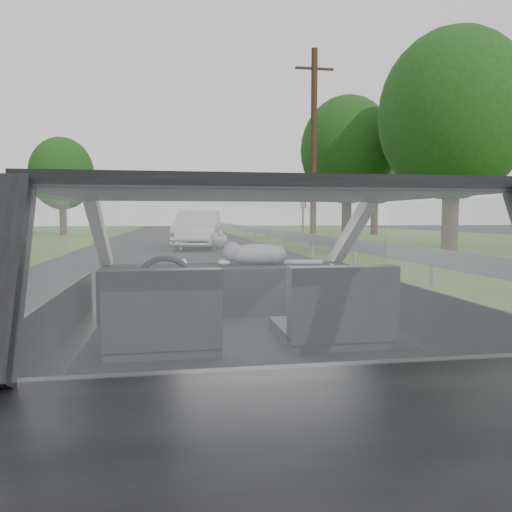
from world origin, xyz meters
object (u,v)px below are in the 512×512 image
object	(u,v)px
cat	(256,253)
utility_pole	(314,148)
highway_sign	(303,220)
other_car	(198,230)
subject_car	(243,330)

from	to	relation	value
cat	utility_pole	xyz separation A→B (m)	(5.86, 18.92, 3.33)
cat	highway_sign	xyz separation A→B (m)	(6.20, 21.97, 0.08)
other_car	highway_sign	world-z (taller)	highway_sign
subject_car	other_car	bearing A→B (deg)	87.72
cat	other_car	world-z (taller)	other_car
subject_car	cat	xyz separation A→B (m)	(0.18, 0.66, 0.35)
other_car	utility_pole	world-z (taller)	utility_pole
other_car	highway_sign	distance (m)	7.12
highway_sign	subject_car	bearing A→B (deg)	-108.32
subject_car	highway_sign	world-z (taller)	highway_sign
subject_car	cat	bearing A→B (deg)	74.90
utility_pole	subject_car	bearing A→B (deg)	-107.15
cat	other_car	bearing A→B (deg)	92.84
other_car	utility_pole	size ratio (longest dim) A/B	0.54
highway_sign	utility_pole	bearing A→B (deg)	-98.85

